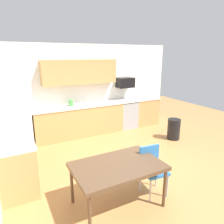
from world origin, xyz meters
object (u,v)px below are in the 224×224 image
(oven_range, at_px, (126,114))
(trash_bin, at_px, (174,129))
(kettle, at_px, (71,103))
(refrigerator, at_px, (14,117))
(dining_table, at_px, (118,168))
(chair_near_table, at_px, (152,166))
(microwave, at_px, (125,83))

(oven_range, bearing_deg, trash_bin, -66.52)
(trash_bin, bearing_deg, kettle, 147.89)
(refrigerator, relative_size, kettle, 8.52)
(refrigerator, distance_m, kettle, 1.55)
(dining_table, relative_size, chair_near_table, 1.65)
(oven_range, relative_size, microwave, 1.69)
(chair_near_table, distance_m, trash_bin, 2.68)
(dining_table, xyz_separation_m, chair_near_table, (0.70, 0.02, -0.17))
(trash_bin, height_order, kettle, kettle)
(chair_near_table, bearing_deg, trash_bin, 38.14)
(oven_range, bearing_deg, chair_near_table, -114.17)
(chair_near_table, xyz_separation_m, kettle, (-0.43, 3.25, 0.52))
(refrigerator, relative_size, trash_bin, 2.84)
(microwave, distance_m, kettle, 1.93)
(dining_table, bearing_deg, microwave, 57.20)
(kettle, bearing_deg, trash_bin, -32.11)
(refrigerator, relative_size, dining_table, 1.22)
(microwave, distance_m, dining_table, 4.03)
(dining_table, xyz_separation_m, kettle, (0.27, 3.26, 0.35))
(microwave, bearing_deg, chair_near_table, -113.51)
(chair_near_table, bearing_deg, kettle, 97.63)
(microwave, bearing_deg, dining_table, -122.80)
(refrigerator, xyz_separation_m, microwave, (3.41, 0.18, 0.65))
(chair_near_table, relative_size, trash_bin, 1.42)
(dining_table, bearing_deg, chair_near_table, 1.37)
(refrigerator, xyz_separation_m, chair_near_table, (1.98, -3.12, -0.35))
(oven_range, xyz_separation_m, microwave, (0.00, 0.10, 1.04))
(microwave, distance_m, trash_bin, 2.14)
(chair_near_table, bearing_deg, dining_table, -178.63)
(refrigerator, xyz_separation_m, kettle, (1.54, 0.13, 0.17))
(refrigerator, xyz_separation_m, dining_table, (1.27, -3.13, -0.18))
(refrigerator, relative_size, oven_range, 1.87)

